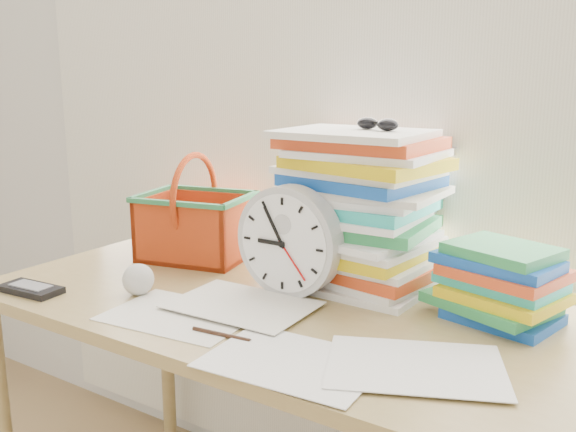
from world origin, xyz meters
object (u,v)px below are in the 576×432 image
Objects in this scene: paper_stack at (359,209)px; clock at (289,241)px; book_stack at (498,283)px; basket at (195,207)px; desk at (275,332)px; calculator at (31,289)px.

paper_stack reaches higher than clock.
book_stack is 0.91× the size of basket.
desk is 0.36m from paper_stack.
clock reaches higher than book_stack.
calculator is at bearing -152.59° from desk.
desk is 5.25× the size of book_stack.
paper_stack is 1.42× the size of book_stack.
desk is at bearing 22.54° from calculator.
calculator is (-0.97, -0.45, -0.07)m from book_stack.
clock is (0.00, 0.06, 0.21)m from desk.
desk is at bearing -93.28° from clock.
desk is 0.21m from clock.
basket is at bearing 163.72° from clock.
desk is 0.59m from calculator.
basket is at bearing -174.51° from paper_stack.
clock is 1.69× the size of calculator.
basket reaches higher than desk.
book_stack is at bearing 19.85° from calculator.
desk is at bearing -36.56° from basket.
basket is at bearing 156.26° from desk.
basket is (-0.39, 0.17, 0.22)m from desk.
paper_stack is at bearing -7.33° from basket.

